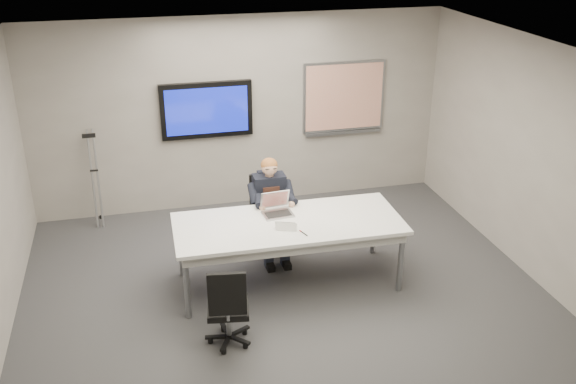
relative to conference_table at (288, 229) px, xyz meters
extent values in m
cube|color=#3A3A3C|center=(-0.10, -0.59, -0.72)|extent=(6.00, 6.00, 0.02)
cube|color=silver|center=(-0.10, -0.59, 2.08)|extent=(6.00, 6.00, 0.02)
cube|color=gray|center=(-0.10, 2.41, 0.68)|extent=(6.00, 0.02, 2.80)
cube|color=gray|center=(2.90, -0.59, 0.68)|extent=(0.02, 6.00, 2.80)
cube|color=white|center=(0.00, 0.00, 0.07)|extent=(2.65, 1.15, 0.04)
cube|color=beige|center=(0.00, 0.00, -0.02)|extent=(2.54, 1.04, 0.11)
cylinder|color=gray|center=(-1.24, -0.43, -0.33)|extent=(0.07, 0.07, 0.77)
cylinder|color=gray|center=(1.22, -0.49, -0.33)|extent=(0.07, 0.07, 0.77)
cylinder|color=gray|center=(-1.22, 0.49, -0.33)|extent=(0.07, 0.07, 0.77)
cylinder|color=gray|center=(1.24, 0.43, -0.33)|extent=(0.07, 0.07, 0.77)
cube|color=black|center=(-0.60, 2.36, 0.78)|extent=(1.30, 0.08, 0.80)
cube|color=#0D1895|center=(-0.60, 2.32, 0.78)|extent=(1.16, 0.01, 0.66)
cube|color=gray|center=(1.45, 2.39, 0.83)|extent=(1.25, 0.04, 1.05)
cube|color=white|center=(1.45, 2.36, 0.83)|extent=(1.18, 0.01, 0.98)
cube|color=gray|center=(1.45, 2.35, 0.28)|extent=(1.18, 0.05, 0.04)
cylinder|color=gray|center=(-0.04, 0.86, -0.45)|extent=(0.06, 0.06, 0.34)
cube|color=black|center=(-0.04, 0.86, -0.28)|extent=(0.46, 0.46, 0.07)
cube|color=black|center=(-0.05, 1.07, 0.03)|extent=(0.40, 0.07, 0.49)
cylinder|color=gray|center=(-0.87, -0.97, -0.47)|extent=(0.05, 0.05, 0.32)
cube|color=black|center=(-0.87, -0.97, -0.30)|extent=(0.47, 0.47, 0.06)
cube|color=black|center=(-0.90, -1.17, -0.01)|extent=(0.38, 0.10, 0.47)
cube|color=black|center=(-0.04, 0.83, 0.07)|extent=(0.40, 0.23, 0.55)
cube|color=#3A2018|center=(-0.04, 0.71, 0.10)|extent=(0.21, 0.02, 0.27)
sphere|color=#E2AB8A|center=(-0.04, 0.80, 0.46)|extent=(0.20, 0.20, 0.20)
ellipsoid|color=brown|center=(-0.04, 0.81, 0.49)|extent=(0.21, 0.21, 0.18)
cube|color=#A6A6A8|center=(-0.08, 0.21, 0.10)|extent=(0.37, 0.27, 0.02)
cube|color=black|center=(-0.08, 0.19, 0.11)|extent=(0.31, 0.20, 0.00)
cube|color=#A6A6A8|center=(-0.08, 0.36, 0.23)|extent=(0.36, 0.12, 0.23)
cube|color=#B01912|center=(-0.08, 0.35, 0.23)|extent=(0.31, 0.09, 0.19)
cylinder|color=black|center=(0.09, -0.32, 0.10)|extent=(0.06, 0.15, 0.01)
camera|label=1|loc=(-1.61, -6.40, 3.42)|focal=40.00mm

